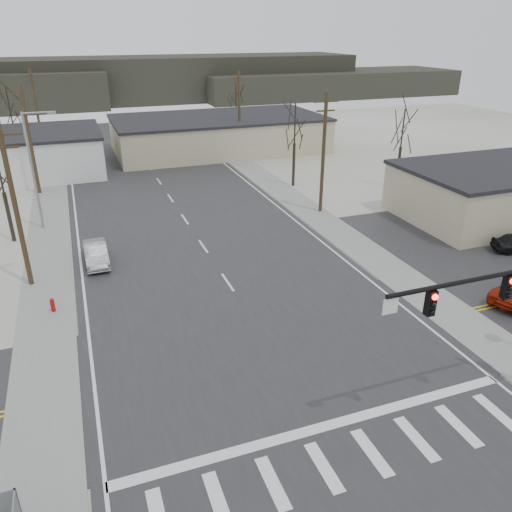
{
  "coord_description": "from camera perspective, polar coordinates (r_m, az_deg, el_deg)",
  "views": [
    {
      "loc": [
        -7.86,
        -18.55,
        14.5
      ],
      "look_at": [
        1.1,
        5.84,
        2.6
      ],
      "focal_mm": 35.0,
      "sensor_mm": 36.0,
      "label": 1
    }
  ],
  "objects": [
    {
      "name": "sedan_crossing",
      "position": [
        35.11,
        -17.83,
        0.28
      ],
      "size": [
        1.52,
        4.21,
        1.38
      ],
      "primitive_type": "imported",
      "rotation": [
        0.0,
        0.0,
        0.01
      ],
      "color": "gray",
      "rests_on": "main_road"
    },
    {
      "name": "upole_left_d",
      "position": [
        71.25,
        -23.79,
        15.15
      ],
      "size": [
        2.2,
        0.3,
        10.0
      ],
      "color": "#3F311D",
      "rests_on": "ground"
    },
    {
      "name": "building_right_far",
      "position": [
        66.21,
        -4.28,
        13.79
      ],
      "size": [
        26.3,
        14.3,
        4.3
      ],
      "color": "tan",
      "rests_on": "ground"
    },
    {
      "name": "tree_lot",
      "position": [
        51.14,
        16.42,
        13.6
      ],
      "size": [
        3.52,
        3.52,
        7.84
      ],
      "color": "#2C251B",
      "rests_on": "ground"
    },
    {
      "name": "main_road",
      "position": [
        37.38,
        -6.44,
        1.65
      ],
      "size": [
        18.0,
        110.0,
        0.05
      ],
      "primitive_type": "cube",
      "color": "#272629",
      "rests_on": "ground"
    },
    {
      "name": "sidewalk_left",
      "position": [
        41.27,
        -22.62,
        2.11
      ],
      "size": [
        3.0,
        90.0,
        0.06
      ],
      "primitive_type": "cube",
      "color": "gray",
      "rests_on": "ground"
    },
    {
      "name": "streetlight_main",
      "position": [
        41.73,
        -24.0,
        9.47
      ],
      "size": [
        2.4,
        0.25,
        9.0
      ],
      "color": "gray",
      "rests_on": "ground"
    },
    {
      "name": "sidewalk_right",
      "position": [
        45.13,
        5.16,
        5.8
      ],
      "size": [
        3.0,
        90.0,
        0.06
      ],
      "primitive_type": "cube",
      "color": "gray",
      "rests_on": "ground"
    },
    {
      "name": "parking_lot",
      "position": [
        39.86,
        26.35,
        0.61
      ],
      "size": [
        18.0,
        20.0,
        0.03
      ],
      "primitive_type": "cube",
      "color": "#272629",
      "rests_on": "ground"
    },
    {
      "name": "fire_hydrant",
      "position": [
        30.13,
        -22.22,
        -5.2
      ],
      "size": [
        0.24,
        0.24,
        0.87
      ],
      "color": "#A50C0C",
      "rests_on": "ground"
    },
    {
      "name": "tree_right_far",
      "position": [
        74.7,
        -2.31,
        17.73
      ],
      "size": [
        3.52,
        3.52,
        7.84
      ],
      "color": "#2C251B",
      "rests_on": "ground"
    },
    {
      "name": "ground",
      "position": [
        24.82,
        2.32,
        -11.16
      ],
      "size": [
        140.0,
        140.0,
        0.0
      ],
      "primitive_type": "plane",
      "color": "silver",
      "rests_on": "ground"
    },
    {
      "name": "hill_center",
      "position": [
        117.24,
        -9.39,
        19.41
      ],
      "size": [
        80.0,
        18.0,
        9.0
      ],
      "primitive_type": "cube",
      "color": "#333026",
      "rests_on": "ground"
    },
    {
      "name": "car_far_b",
      "position": [
        79.04,
        -15.5,
        13.66
      ],
      "size": [
        2.01,
        3.78,
        1.22
      ],
      "primitive_type": "imported",
      "rotation": [
        0.0,
        0.0,
        0.16
      ],
      "color": "black",
      "rests_on": "main_road"
    },
    {
      "name": "tree_right_mid",
      "position": [
        49.73,
        4.47,
        14.61
      ],
      "size": [
        3.74,
        3.74,
        8.33
      ],
      "color": "#2C251B",
      "rests_on": "ground"
    },
    {
      "name": "building_lot",
      "position": [
        45.84,
        25.19,
        6.63
      ],
      "size": [
        14.3,
        10.3,
        4.3
      ],
      "color": "tan",
      "rests_on": "ground"
    },
    {
      "name": "upole_left_c",
      "position": [
        51.52,
        -24.44,
        12.1
      ],
      "size": [
        2.2,
        0.3,
        10.0
      ],
      "color": "#3F311D",
      "rests_on": "ground"
    },
    {
      "name": "cross_road",
      "position": [
        24.81,
        2.32,
        -11.13
      ],
      "size": [
        90.0,
        10.0,
        0.04
      ],
      "primitive_type": "cube",
      "color": "#272629",
      "rests_on": "ground"
    },
    {
      "name": "tree_left_far",
      "position": [
        65.36,
        -26.34,
        14.96
      ],
      "size": [
        3.96,
        3.96,
        8.82
      ],
      "color": "#2C251B",
      "rests_on": "ground"
    },
    {
      "name": "upole_right_a",
      "position": [
        42.39,
        7.72,
        11.75
      ],
      "size": [
        2.2,
        0.3,
        10.0
      ],
      "color": "#3F311D",
      "rests_on": "ground"
    },
    {
      "name": "upole_left_b",
      "position": [
        32.13,
        -25.85,
        5.33
      ],
      "size": [
        2.2,
        0.3,
        10.0
      ],
      "color": "#3F311D",
      "rests_on": "ground"
    },
    {
      "name": "upole_right_b",
      "position": [
        62.36,
        -1.93,
        16.04
      ],
      "size": [
        2.2,
        0.3,
        10.0
      ],
      "color": "#3F311D",
      "rests_on": "ground"
    },
    {
      "name": "car_far_a",
      "position": [
        71.38,
        -11.3,
        13.04
      ],
      "size": [
        2.61,
        5.1,
        1.42
      ],
      "primitive_type": "imported",
      "rotation": [
        0.0,
        0.0,
        3.27
      ],
      "color": "black",
      "rests_on": "main_road"
    },
    {
      "name": "hill_right",
      "position": [
        123.57,
        8.3,
        18.91
      ],
      "size": [
        60.0,
        18.0,
        5.5
      ],
      "primitive_type": "cube",
      "color": "#333026",
      "rests_on": "ground"
    }
  ]
}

